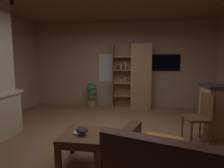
# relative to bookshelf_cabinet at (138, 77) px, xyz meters

# --- Properties ---
(floor) EXTENTS (6.04, 5.54, 0.02)m
(floor) POSITION_rel_bookshelf_cabinet_xyz_m (-0.57, -2.53, -1.04)
(floor) COLOR olive
(floor) RESTS_ON ground
(wall_back) EXTENTS (6.16, 0.06, 2.80)m
(wall_back) POSITION_rel_bookshelf_cabinet_xyz_m (-0.57, 0.27, 0.37)
(wall_back) COLOR tan
(wall_back) RESTS_ON ground
(window_pane_back) EXTENTS (0.66, 0.01, 0.94)m
(window_pane_back) POSITION_rel_bookshelf_cabinet_xyz_m (-0.98, 0.24, 0.28)
(window_pane_back) COLOR white
(bookshelf_cabinet) EXTENTS (1.23, 0.41, 2.07)m
(bookshelf_cabinet) POSITION_rel_bookshelf_cabinet_xyz_m (0.00, 0.00, 0.00)
(bookshelf_cabinet) COLOR #A87F51
(bookshelf_cabinet) RESTS_ON ground
(coffee_table) EXTENTS (0.62, 0.63, 0.46)m
(coffee_table) POSITION_rel_bookshelf_cabinet_xyz_m (-0.85, -3.28, -0.66)
(coffee_table) COLOR brown
(coffee_table) RESTS_ON ground
(table_book_0) EXTENTS (0.11, 0.10, 0.02)m
(table_book_0) POSITION_rel_bookshelf_cabinet_xyz_m (-0.92, -3.31, -0.56)
(table_book_0) COLOR beige
(table_book_0) RESTS_ON coffee_table
(table_book_1) EXTENTS (0.13, 0.12, 0.03)m
(table_book_1) POSITION_rel_bookshelf_cabinet_xyz_m (-0.89, -3.22, -0.53)
(table_book_1) COLOR black
(table_book_1) RESTS_ON coffee_table
(table_book_2) EXTENTS (0.14, 0.12, 0.03)m
(table_book_2) POSITION_rel_bookshelf_cabinet_xyz_m (-0.83, -3.35, -0.51)
(table_book_2) COLOR black
(table_book_2) RESTS_ON coffee_table
(dining_chair) EXTENTS (0.49, 0.49, 0.92)m
(dining_chair) POSITION_rel_bookshelf_cabinet_xyz_m (1.13, -2.30, -0.50)
(dining_chair) COLOR brown
(dining_chair) RESTS_ON ground
(potted_floor_plant) EXTENTS (0.33, 0.33, 0.82)m
(potted_floor_plant) POSITION_rel_bookshelf_cabinet_xyz_m (-1.49, -0.13, -0.59)
(potted_floor_plant) COLOR #B77051
(potted_floor_plant) RESTS_ON ground
(wall_mounted_tv) EXTENTS (0.93, 0.06, 0.52)m
(wall_mounted_tv) POSITION_rel_bookshelf_cabinet_xyz_m (0.85, 0.21, 0.45)
(wall_mounted_tv) COLOR black
(track_light_spot_0) EXTENTS (0.07, 0.07, 0.09)m
(track_light_spot_0) POSITION_rel_bookshelf_cabinet_xyz_m (-2.67, -2.12, 1.70)
(track_light_spot_0) COLOR black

